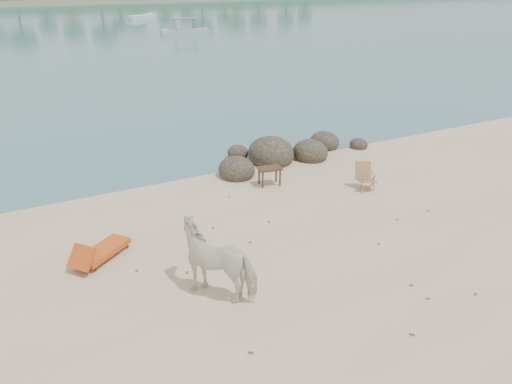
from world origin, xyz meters
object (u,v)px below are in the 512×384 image
(side_table, at_px, (270,177))
(boulders, at_px, (282,154))
(cow, at_px, (220,259))
(lounge_chair, at_px, (103,249))
(deck_chair, at_px, (368,178))

(side_table, bearing_deg, boulders, 59.19)
(cow, height_order, lounge_chair, cow)
(lounge_chair, relative_size, deck_chair, 2.07)
(cow, height_order, deck_chair, cow)
(boulders, height_order, cow, cow)
(boulders, xyz_separation_m, side_table, (-1.56, -1.82, 0.06))
(boulders, relative_size, side_table, 8.91)
(deck_chair, bearing_deg, lounge_chair, -151.05)
(cow, bearing_deg, deck_chair, 164.10)
(lounge_chair, bearing_deg, boulders, -9.11)
(lounge_chair, xyz_separation_m, deck_chair, (8.03, 0.19, 0.16))
(side_table, xyz_separation_m, deck_chair, (2.44, -1.77, 0.13))
(boulders, height_order, side_table, boulders)
(boulders, distance_m, lounge_chair, 8.09)
(cow, height_order, side_table, cow)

